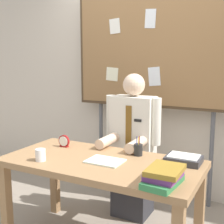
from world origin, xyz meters
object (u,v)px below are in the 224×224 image
Objects in this scene: coffee_mug at (40,155)px; pen_holder at (138,150)px; person at (133,151)px; bulletin_board at (152,51)px; desk_clock at (64,142)px; desk at (101,172)px; paper_tray at (184,159)px; book_stack at (164,176)px; open_notebook at (105,161)px.

pen_holder is at bearing 37.23° from coffee_mug.
bulletin_board is (-0.00, 0.48, 0.96)m from person.
desk_clock is 0.40m from coffee_mug.
person is 0.95m from coffee_mug.
coffee_mug is (-0.40, -0.23, 0.14)m from desk.
person is at bearing 64.42° from coffee_mug.
pen_holder is 0.62× the size of paper_tray.
desk is 0.64m from book_stack.
bulletin_board reaches higher than person.
coffee_mug reaches higher than desk.
coffee_mug is (-0.40, -1.33, -0.81)m from bulletin_board.
bulletin_board is at bearing 90.04° from person.
pen_holder reaches higher than desk_clock.
desk is at bearing -158.16° from paper_tray.
desk is 0.35m from pen_holder.
desk_clock is (-0.47, -0.45, 0.15)m from person.
person is at bearing 43.64° from desk_clock.
paper_tray is at bearing -55.97° from bulletin_board.
book_stack is (0.58, -0.85, 0.15)m from person.
pen_holder reaches higher than desk.
desk is 5.89× the size of paper_tray.
bulletin_board is 20.93× the size of desk_clock.
book_stack is 0.60m from pen_holder.
desk_clock reaches higher than coffee_mug.
coffee_mug is 0.77m from pen_holder.
book_stack is at bearing -66.48° from bulletin_board.
pen_holder reaches higher than coffee_mug.
desk_clock is 0.41× the size of paper_tray.
desk_clock is at bearing 99.74° from coffee_mug.
person is 0.67m from desk_clock.
desk_clock is 1.16× the size of coffee_mug.
person is 1.07m from bulletin_board.
bulletin_board is 8.25× the size of open_notebook.
open_notebook is (0.05, -0.02, 0.10)m from desk.
desk_clock is 0.69m from pen_holder.
pen_holder is (0.21, -0.86, -0.81)m from bulletin_board.
person is at bearing 94.32° from open_notebook.
person is 1.04m from book_stack.
desk is 9.57× the size of pen_holder.
desk_clock is at bearing 160.07° from open_notebook.
bulletin_board is at bearing 73.09° from coffee_mug.
desk_clock is at bearing -136.36° from person.
coffee_mug is at bearing -155.06° from paper_tray.
bulletin_board reaches higher than open_notebook.
desk is 5.63× the size of open_notebook.
book_stack reaches higher than coffee_mug.
desk_clock is (-0.47, 0.17, 0.14)m from desk.
paper_tray is (0.59, 0.23, 0.12)m from desk.
bulletin_board reaches higher than book_stack.
book_stack reaches higher than open_notebook.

